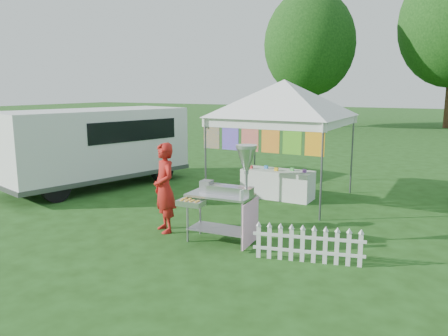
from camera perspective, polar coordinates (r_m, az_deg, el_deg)
The scene contains 8 objects.
ground at distance 8.33m, azimuth -1.34°, elevation -9.19°, with size 120.00×120.00×0.00m, color #1D4112.
canopy_main at distance 11.01m, azimuth 7.88°, elevation 11.33°, with size 4.24×4.24×3.45m.
tree_left at distance 32.49m, azimuth 11.10°, elevation 15.59°, with size 6.40×6.40×9.53m.
donut_cart at distance 7.77m, azimuth 0.72°, elevation -2.39°, with size 1.30×0.97×1.82m.
vendor at distance 8.57m, azimuth -7.79°, elevation -2.58°, with size 0.64×0.42×1.76m, color #AE1A15.
cargo_van at distance 13.07m, azimuth -15.99°, elevation 2.93°, with size 3.37×5.64×2.20m.
picket_fence at distance 7.28m, azimuth 10.92°, elevation -9.90°, with size 1.75×0.47×0.56m.
display_table at distance 11.30m, azimuth 7.00°, elevation -2.08°, with size 1.80×0.70×0.73m, color white.
Camera 1 is at (3.92, -6.79, 2.79)m, focal length 35.00 mm.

